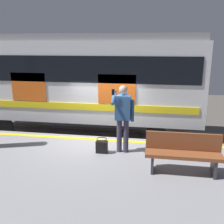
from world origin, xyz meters
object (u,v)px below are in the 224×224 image
handbag (102,146)px  train_carriage (82,76)px  bench (183,152)px  passenger (123,113)px

handbag → train_carriage: bearing=-67.1°
train_carriage → bench: (-3.53, 4.32, -1.11)m
train_carriage → handbag: bearing=112.9°
passenger → bench: size_ratio=1.08×
train_carriage → handbag: size_ratio=22.85×
train_carriage → bench: 5.68m
handbag → bench: (-2.02, 0.74, 0.31)m
bench → train_carriage: bearing=-50.7°
bench → handbag: bearing=-20.2°
passenger → handbag: 1.06m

